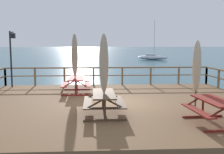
# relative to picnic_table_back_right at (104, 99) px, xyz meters

# --- Properties ---
(ground_plane) EXTENTS (600.00, 600.00, 0.00)m
(ground_plane) POSITION_rel_picnic_table_back_right_xyz_m (0.44, 1.91, -1.18)
(ground_plane) COLOR #2D5B6B
(wooden_deck) EXTENTS (12.53, 10.38, 0.61)m
(wooden_deck) POSITION_rel_picnic_table_back_right_xyz_m (0.44, 1.91, -0.87)
(wooden_deck) COLOR brown
(wooden_deck) RESTS_ON ground
(railing_waterside_far) EXTENTS (12.33, 0.10, 1.09)m
(railing_waterside_far) POSITION_rel_picnic_table_back_right_xyz_m (0.44, 6.95, 0.18)
(railing_waterside_far) COLOR brown
(railing_waterside_far) RESTS_ON wooden_deck
(picnic_table_back_right) EXTENTS (1.43, 2.11, 0.78)m
(picnic_table_back_right) POSITION_rel_picnic_table_back_right_xyz_m (0.00, 0.00, 0.00)
(picnic_table_back_right) COLOR brown
(picnic_table_back_right) RESTS_ON wooden_deck
(picnic_table_mid_right) EXTENTS (1.46, 2.02, 0.78)m
(picnic_table_mid_right) POSITION_rel_picnic_table_back_right_xyz_m (-1.28, 4.39, -0.00)
(picnic_table_mid_right) COLOR maroon
(picnic_table_mid_right) RESTS_ON wooden_deck
(picnic_table_front_right) EXTENTS (1.54, 1.99, 0.78)m
(picnic_table_front_right) POSITION_rel_picnic_table_back_right_xyz_m (3.39, -1.34, -0.01)
(picnic_table_front_right) COLOR maroon
(picnic_table_front_right) RESTS_ON wooden_deck
(patio_umbrella_short_front) EXTENTS (0.32, 0.32, 2.83)m
(patio_umbrella_short_front) POSITION_rel_picnic_table_back_right_xyz_m (0.01, -0.05, 1.24)
(patio_umbrella_short_front) COLOR #4C3828
(patio_umbrella_short_front) RESTS_ON wooden_deck
(patio_umbrella_tall_mid_right) EXTENTS (0.32, 0.32, 2.99)m
(patio_umbrella_tall_mid_right) POSITION_rel_picnic_table_back_right_xyz_m (-1.34, 4.39, 1.33)
(patio_umbrella_tall_mid_right) COLOR #4C3828
(patio_umbrella_tall_mid_right) RESTS_ON wooden_deck
(patio_umbrella_short_mid) EXTENTS (0.32, 0.32, 2.62)m
(patio_umbrella_short_mid) POSITION_rel_picnic_table_back_right_xyz_m (3.38, 0.24, 1.10)
(patio_umbrella_short_mid) COLOR #4C3828
(patio_umbrella_short_mid) RESTS_ON wooden_deck
(lamp_post_hooked) EXTENTS (0.46, 0.60, 3.20)m
(lamp_post_hooked) POSITION_rel_picnic_table_back_right_xyz_m (-5.01, 6.24, 1.55)
(lamp_post_hooked) COLOR black
(lamp_post_hooked) RESTS_ON wooden_deck
(sailboat_distant) EXTENTS (6.18, 3.88, 7.72)m
(sailboat_distant) POSITION_rel_picnic_table_back_right_xyz_m (10.80, 43.54, -0.67)
(sailboat_distant) COLOR silver
(sailboat_distant) RESTS_ON ground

